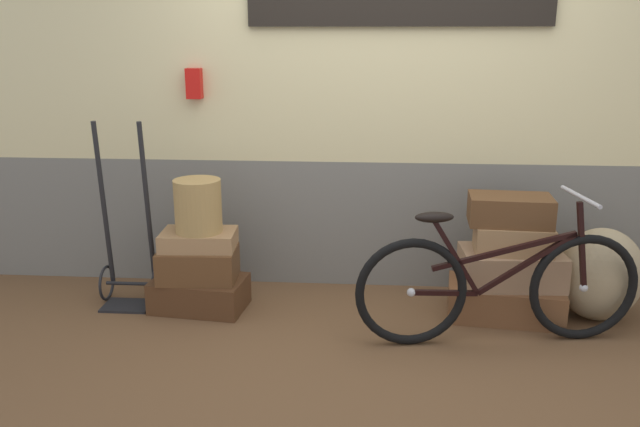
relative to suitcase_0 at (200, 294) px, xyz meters
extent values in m
cube|color=brown|center=(1.10, -0.26, -0.13)|extent=(9.07, 5.20, 0.06)
cube|color=slate|center=(1.10, 0.59, 0.34)|extent=(7.07, 0.20, 0.89)
cube|color=beige|center=(1.10, 0.59, 1.60)|extent=(7.07, 0.20, 1.61)
cube|color=black|center=(1.27, 0.47, 1.82)|extent=(1.95, 0.04, 0.26)
cube|color=red|center=(-0.09, 0.45, 1.32)|extent=(0.10, 0.08, 0.20)
cube|color=#4C2D19|center=(0.00, 0.00, 0.00)|extent=(0.63, 0.43, 0.20)
cube|color=brown|center=(0.00, 0.00, 0.21)|extent=(0.50, 0.34, 0.21)
cube|color=#9E754C|center=(0.01, 0.02, 0.37)|extent=(0.49, 0.33, 0.11)
cube|color=brown|center=(1.97, 0.01, 0.01)|extent=(0.74, 0.47, 0.22)
cube|color=#937051|center=(2.00, 0.04, 0.22)|extent=(0.63, 0.41, 0.22)
cube|color=#9E754C|center=(1.99, 0.02, 0.42)|extent=(0.48, 0.31, 0.17)
cube|color=brown|center=(1.96, 0.05, 0.60)|extent=(0.52, 0.33, 0.18)
cylinder|color=#A8844C|center=(0.01, 0.02, 0.59)|extent=(0.30, 0.30, 0.34)
torus|color=black|center=(-0.66, 0.09, 0.02)|extent=(0.02, 0.24, 0.24)
torus|color=black|center=(-0.31, 0.09, 0.02)|extent=(0.02, 0.24, 0.24)
cylinder|color=black|center=(-0.49, 0.09, 0.02)|extent=(0.35, 0.02, 0.02)
cylinder|color=black|center=(-0.63, 0.09, 0.57)|extent=(0.03, 0.11, 1.10)
cylinder|color=black|center=(-0.34, 0.09, 0.57)|extent=(0.03, 0.11, 1.10)
cube|color=black|center=(-0.49, -0.02, -0.09)|extent=(0.31, 0.22, 0.02)
ellipsoid|color=#9E8966|center=(2.54, 0.03, 0.19)|extent=(0.52, 0.44, 0.59)
torus|color=black|center=(1.34, -0.41, 0.22)|extent=(0.65, 0.14, 0.65)
sphere|color=#B2B2B7|center=(1.34, -0.41, 0.22)|extent=(0.05, 0.05, 0.05)
torus|color=black|center=(2.35, -0.27, 0.22)|extent=(0.65, 0.14, 0.65)
sphere|color=#B2B2B7|center=(2.35, -0.27, 0.22)|extent=(0.05, 0.05, 0.05)
cube|color=black|center=(2.00, -0.32, 0.38)|extent=(0.56, 0.11, 0.37)
cube|color=black|center=(1.59, -0.38, 0.42)|extent=(0.30, 0.07, 0.45)
cube|color=black|center=(1.53, -0.39, 0.21)|extent=(0.39, 0.08, 0.04)
cube|color=black|center=(1.86, -0.34, 0.46)|extent=(0.82, 0.15, 0.22)
cube|color=black|center=(2.31, -0.27, 0.48)|extent=(0.11, 0.04, 0.52)
ellipsoid|color=black|center=(1.46, -0.40, 0.66)|extent=(0.23, 0.12, 0.06)
cylinder|color=#A5A5AD|center=(2.27, -0.28, 0.77)|extent=(0.09, 0.46, 0.02)
camera|label=1|loc=(1.08, -3.87, 1.64)|focal=36.36mm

